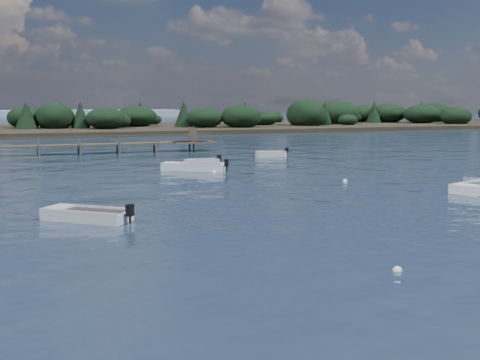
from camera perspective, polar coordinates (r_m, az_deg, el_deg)
name	(u,v)px	position (r m, az deg, el deg)	size (l,w,h in m)	color
ground	(138,145)	(81.46, -9.63, 3.31)	(400.00, 400.00, 0.00)	#162233
tender_far_white	(202,164)	(54.34, -3.63, 1.56)	(3.43, 1.48, 1.16)	#B6BBBE
dinghy_extra_a	(193,168)	(50.45, -4.46, 1.11)	(5.28, 4.05, 1.27)	white
dinghy_mid_grey	(87,217)	(30.06, -14.31, -3.43)	(4.31, 4.02, 1.18)	#B6BBBE
tender_far_grey_b	(271,155)	(63.04, 2.96, 2.38)	(3.49, 1.47, 1.18)	#B6BBBE
buoy_a	(397,271)	(21.33, 14.69, -8.32)	(0.32, 0.32, 0.32)	white
buoy_c	(122,217)	(30.57, -11.15, -3.46)	(0.32, 0.32, 0.32)	white
buoy_e	(214,172)	(48.92, -2.48, 0.73)	(0.32, 0.32, 0.32)	white
buoy_extra_a	(345,181)	(44.01, 9.92, -0.13)	(0.32, 0.32, 0.32)	white
far_headland	(218,120)	(126.57, -2.12, 5.73)	(190.00, 40.00, 5.80)	black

